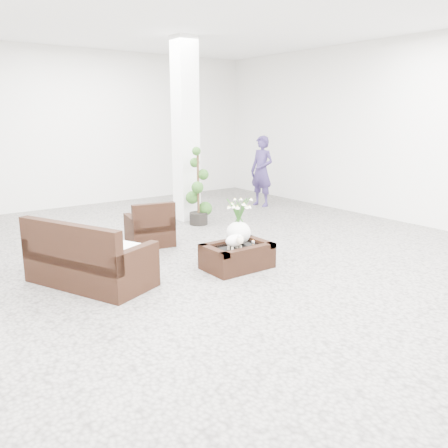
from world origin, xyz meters
TOP-DOWN VIEW (x-y plane):
  - ground at (0.00, 0.00)m, footprint 11.00×11.00m
  - column at (1.20, 2.80)m, footprint 0.40×0.40m
  - coffee_table at (0.13, -0.23)m, footprint 0.90×0.60m
  - sheep_figurine at (0.01, -0.33)m, footprint 0.28×0.23m
  - planter_narcissus at (0.23, -0.13)m, footprint 0.44×0.44m
  - tealight at (0.43, -0.21)m, footprint 0.04×0.04m
  - armchair at (-0.29, 1.55)m, footprint 0.79×0.77m
  - loveseat at (-1.70, 0.39)m, footprint 1.33×1.75m
  - topiary at (1.13, 2.27)m, footprint 0.39×0.39m
  - shopper at (3.33, 2.98)m, footprint 0.49×0.65m

SIDE VIEW (x-z plane):
  - ground at x=0.00m, z-range 0.00..0.00m
  - coffee_table at x=0.13m, z-range 0.00..0.31m
  - tealight at x=0.43m, z-range 0.31..0.34m
  - armchair at x=-0.29m, z-range 0.00..0.73m
  - sheep_figurine at x=0.01m, z-range 0.31..0.52m
  - loveseat at x=-1.70m, z-range 0.00..0.84m
  - planter_narcissus at x=0.23m, z-range 0.31..1.11m
  - topiary at x=1.13m, z-range 0.00..1.45m
  - shopper at x=3.33m, z-range 0.00..1.60m
  - column at x=1.20m, z-range 0.00..3.50m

